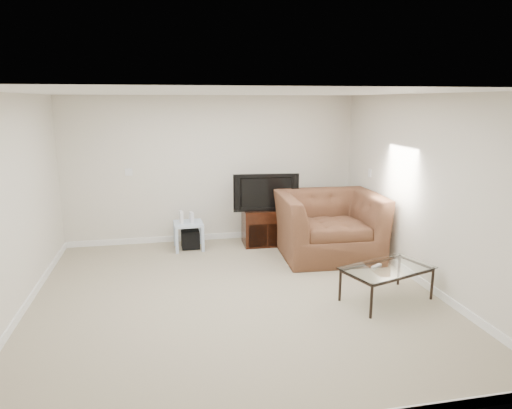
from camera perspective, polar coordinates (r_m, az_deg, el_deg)
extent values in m
plane|color=tan|center=(5.87, -2.51, -11.42)|extent=(5.00, 5.00, 0.00)
plane|color=white|center=(5.35, -2.78, 13.80)|extent=(5.00, 5.00, 0.00)
cube|color=silver|center=(7.91, -5.44, 4.37)|extent=(5.00, 0.02, 2.50)
cube|color=silver|center=(5.67, -28.47, -0.54)|extent=(0.02, 5.00, 2.50)
cube|color=silver|center=(6.34, 20.28, 1.51)|extent=(0.02, 5.00, 2.50)
cube|color=white|center=(7.88, -15.62, 3.92)|extent=(0.12, 0.02, 0.12)
cube|color=white|center=(7.72, 14.04, 3.83)|extent=(0.02, 0.09, 0.13)
cube|color=white|center=(7.66, 14.61, -3.56)|extent=(0.02, 0.08, 0.12)
cube|color=black|center=(7.71, 1.16, -1.39)|extent=(0.42, 0.30, 0.06)
imported|color=black|center=(7.63, 1.16, 1.66)|extent=(1.03, 0.29, 0.63)
cube|color=black|center=(7.70, -8.20, -4.28)|extent=(0.30, 0.30, 0.29)
cube|color=white|center=(7.55, -9.33, -1.58)|extent=(0.07, 0.15, 0.20)
cube|color=silver|center=(7.57, -8.06, -1.62)|extent=(0.07, 0.14, 0.18)
imported|color=#533221|center=(7.21, 9.11, -1.22)|extent=(1.59, 1.08, 1.35)
cube|color=#B2B2B7|center=(5.82, 14.82, -7.42)|extent=(0.17, 0.13, 0.02)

